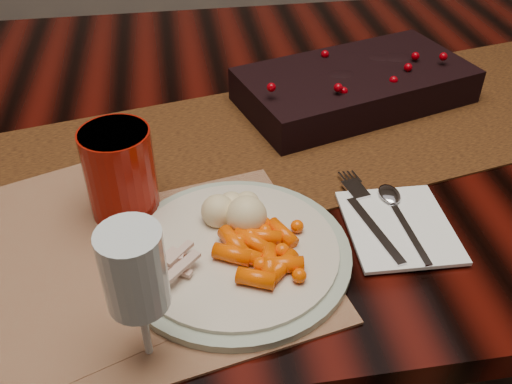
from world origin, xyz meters
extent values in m
plane|color=black|center=(0.00, 0.00, 0.00)|extent=(5.00, 5.00, 0.00)
cube|color=black|center=(0.00, 0.00, 0.38)|extent=(1.80, 1.00, 0.75)
cube|color=#3B2A0E|center=(-0.05, -0.10, 0.75)|extent=(1.74, 0.69, 0.00)
cube|color=brown|center=(-0.14, -0.33, 0.75)|extent=(0.45, 0.37, 0.00)
cylinder|color=beige|center=(-0.03, -0.32, 0.76)|extent=(0.29, 0.29, 0.02)
cube|color=white|center=(0.18, -0.30, 0.76)|extent=(0.13, 0.15, 0.01)
cylinder|color=maroon|center=(-0.16, -0.21, 0.81)|extent=(0.11, 0.11, 0.12)
camera|label=1|loc=(-0.08, -0.80, 1.24)|focal=40.00mm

